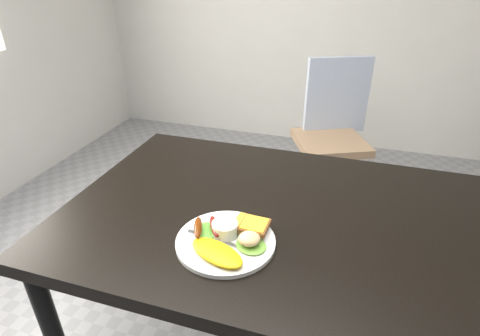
{
  "coord_description": "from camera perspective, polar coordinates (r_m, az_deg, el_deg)",
  "views": [
    {
      "loc": [
        0.16,
        -0.86,
        1.36
      ],
      "look_at": [
        -0.1,
        -0.05,
        0.9
      ],
      "focal_mm": 28.0,
      "sensor_mm": 36.0,
      "label": 1
    }
  ],
  "objects": [
    {
      "name": "fork",
      "position": [
        0.95,
        -4.2,
        -10.69
      ],
      "size": [
        0.14,
        0.03,
        0.0
      ],
      "primitive_type": "cube",
      "rotation": [
        0.0,
        0.0,
        -0.16
      ],
      "color": "#ADAFB7",
      "rests_on": "plate"
    },
    {
      "name": "toast_b",
      "position": [
        0.96,
        2.22,
        -8.8
      ],
      "size": [
        0.07,
        0.07,
        0.01
      ],
      "primitive_type": "cube",
      "rotation": [
        0.0,
        0.0,
        -0.04
      ],
      "color": "#8F5E2A",
      "rests_on": "toast_a"
    },
    {
      "name": "dining_chair",
      "position": [
        2.26,
        13.55,
        3.83
      ],
      "size": [
        0.51,
        0.51,
        0.05
      ],
      "primitive_type": "cube",
      "rotation": [
        0.0,
        0.0,
        0.43
      ],
      "color": "#9D7A5A",
      "rests_on": "ground"
    },
    {
      "name": "ramekin",
      "position": [
        0.95,
        -2.32,
        -9.3
      ],
      "size": [
        0.08,
        0.08,
        0.04
      ],
      "primitive_type": "cylinder",
      "rotation": [
        0.0,
        0.0,
        -0.25
      ],
      "color": "white",
      "rests_on": "plate"
    },
    {
      "name": "sausage_a",
      "position": [
        0.96,
        -6.42,
        -8.99
      ],
      "size": [
        0.05,
        0.09,
        0.02
      ],
      "primitive_type": "ellipsoid",
      "rotation": [
        0.0,
        0.0,
        0.37
      ],
      "color": "#5F2506",
      "rests_on": "lettuce_left"
    },
    {
      "name": "toast_a",
      "position": [
        0.98,
        1.14,
        -8.51
      ],
      "size": [
        0.08,
        0.08,
        0.01
      ],
      "primitive_type": "cube",
      "rotation": [
        0.0,
        0.0,
        -0.12
      ],
      "color": "olive",
      "rests_on": "plate"
    },
    {
      "name": "sausage_b",
      "position": [
        0.95,
        -3.91,
        -8.87
      ],
      "size": [
        0.06,
        0.09,
        0.02
      ],
      "primitive_type": "ellipsoid",
      "rotation": [
        0.0,
        0.0,
        0.52
      ],
      "color": "maroon",
      "rests_on": "lettuce_left"
    },
    {
      "name": "dining_table",
      "position": [
        1.08,
        5.78,
        -7.52
      ],
      "size": [
        1.2,
        0.8,
        0.04
      ],
      "primitive_type": "cube",
      "color": "black",
      "rests_on": "ground"
    },
    {
      "name": "omelette",
      "position": [
        0.89,
        -3.56,
        -12.72
      ],
      "size": [
        0.16,
        0.12,
        0.02
      ],
      "primitive_type": "ellipsoid",
      "rotation": [
        0.0,
        0.0,
        -0.39
      ],
      "color": "yellow",
      "rests_on": "plate"
    },
    {
      "name": "plate",
      "position": [
        0.95,
        -2.2,
        -11.11
      ],
      "size": [
        0.25,
        0.25,
        0.01
      ],
      "primitive_type": "cylinder",
      "color": "white",
      "rests_on": "dining_table"
    },
    {
      "name": "lettuce_left",
      "position": [
        0.97,
        -4.95,
        -9.4
      ],
      "size": [
        0.09,
        0.09,
        0.01
      ],
      "primitive_type": "ellipsoid",
      "rotation": [
        0.0,
        0.0,
        -0.36
      ],
      "color": "olive",
      "rests_on": "plate"
    },
    {
      "name": "potato_salad",
      "position": [
        0.91,
        1.43,
        -10.73
      ],
      "size": [
        0.07,
        0.06,
        0.03
      ],
      "primitive_type": "ellipsoid",
      "rotation": [
        0.0,
        0.0,
        0.28
      ],
      "color": "beige",
      "rests_on": "lettuce_right"
    },
    {
      "name": "person",
      "position": [
        1.77,
        10.66,
        4.14
      ],
      "size": [
        0.55,
        0.47,
        1.29
      ],
      "primitive_type": "imported",
      "rotation": [
        0.0,
        0.0,
        3.56
      ],
      "color": "navy",
      "rests_on": "ground"
    },
    {
      "name": "lettuce_right",
      "position": [
        0.92,
        1.7,
        -11.7
      ],
      "size": [
        0.1,
        0.09,
        0.01
      ],
      "primitive_type": "ellipsoid",
      "rotation": [
        0.0,
        0.0,
        -0.38
      ],
      "color": "#5F972C",
      "rests_on": "plate"
    }
  ]
}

